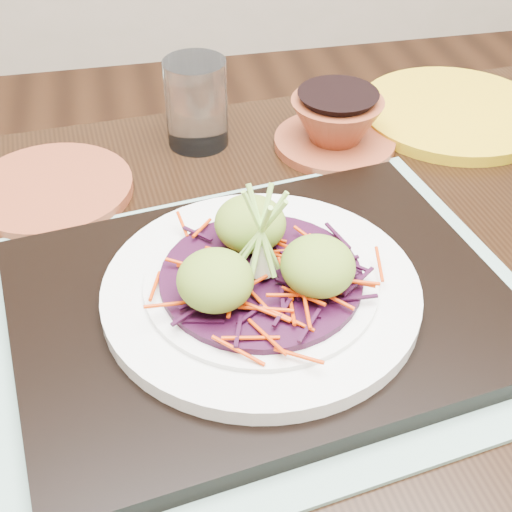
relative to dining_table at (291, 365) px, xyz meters
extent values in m
cube|color=black|center=(0.00, 0.00, 0.07)|extent=(1.13, 0.80, 0.04)
cube|color=black|center=(0.47, 0.35, -0.27)|extent=(0.06, 0.06, 0.64)
cube|color=#7CA197|center=(-0.03, -0.02, 0.09)|extent=(0.51, 0.42, 0.00)
cube|color=black|center=(-0.03, -0.02, 0.10)|extent=(0.44, 0.36, 0.02)
cylinder|color=silver|center=(-0.03, -0.02, 0.12)|extent=(0.26, 0.26, 0.01)
cylinder|color=silver|center=(-0.03, -0.02, 0.13)|extent=(0.19, 0.19, 0.01)
cylinder|color=#2E0924|center=(-0.03, -0.02, 0.13)|extent=(0.17, 0.17, 0.01)
ellipsoid|color=olive|center=(-0.07, -0.04, 0.16)|extent=(0.06, 0.06, 0.04)
ellipsoid|color=olive|center=(0.01, -0.04, 0.16)|extent=(0.06, 0.06, 0.04)
ellipsoid|color=olive|center=(-0.03, 0.02, 0.16)|extent=(0.06, 0.06, 0.04)
cylinder|color=brown|center=(-0.21, 0.21, 0.10)|extent=(0.19, 0.19, 0.01)
cylinder|color=white|center=(-0.04, 0.28, 0.14)|extent=(0.07, 0.07, 0.10)
cylinder|color=brown|center=(0.11, 0.24, 0.09)|extent=(0.19, 0.19, 0.01)
cylinder|color=gold|center=(0.27, 0.27, 0.10)|extent=(0.25, 0.25, 0.01)
camera|label=1|loc=(-0.13, -0.44, 0.52)|focal=50.00mm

